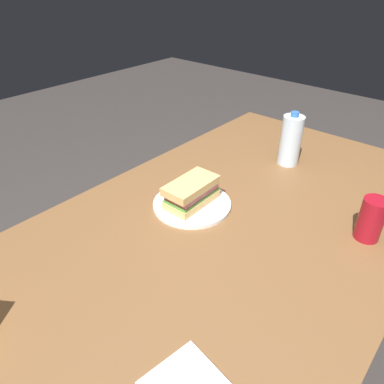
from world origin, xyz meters
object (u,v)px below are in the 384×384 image
(sandwich, at_px, (192,192))
(paper_plate, at_px, (192,204))
(soda_can_red, at_px, (371,219))
(dining_table, at_px, (211,260))
(water_bottle_tall, at_px, (291,140))

(sandwich, bearing_deg, paper_plate, -152.35)
(sandwich, height_order, soda_can_red, soda_can_red)
(dining_table, distance_m, sandwich, 0.21)
(dining_table, relative_size, paper_plate, 7.36)
(dining_table, height_order, soda_can_red, soda_can_red)
(paper_plate, bearing_deg, water_bottle_tall, 169.05)
(paper_plate, bearing_deg, sandwich, 27.65)
(sandwich, bearing_deg, dining_table, 62.11)
(paper_plate, relative_size, sandwich, 1.30)
(sandwich, bearing_deg, soda_can_red, 113.87)
(sandwich, height_order, water_bottle_tall, water_bottle_tall)
(paper_plate, xyz_separation_m, sandwich, (0.00, 0.00, 0.05))
(paper_plate, height_order, soda_can_red, soda_can_red)
(paper_plate, height_order, water_bottle_tall, water_bottle_tall)
(paper_plate, relative_size, water_bottle_tall, 1.21)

